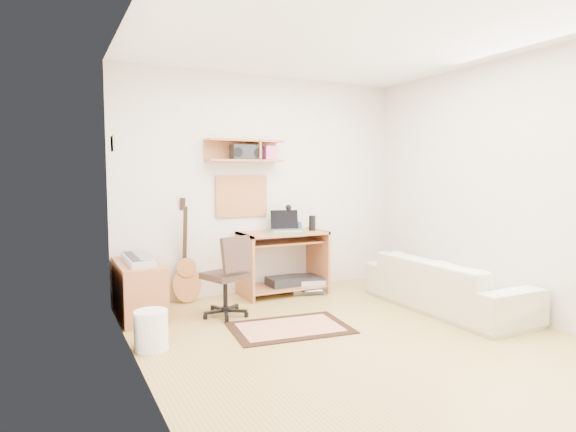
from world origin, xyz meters
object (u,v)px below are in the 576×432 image
desk (283,263)px  cabinet (139,289)px  sofa (446,275)px  task_chair (225,276)px  printer (309,284)px

desk → cabinet: bearing=-174.1°
sofa → task_chair: bearing=70.0°
cabinet → printer: cabinet is taller
task_chair → printer: 1.44m
task_chair → cabinet: (-0.78, 0.40, -0.14)m
desk → cabinet: (-1.70, -0.18, -0.10)m
task_chair → cabinet: 0.88m
desk → task_chair: size_ratio=1.20×
task_chair → printer: (1.28, 0.56, -0.33)m
desk → task_chair: (-0.92, -0.57, 0.04)m
cabinet → desk: bearing=5.9°
printer → task_chair: bearing=-141.5°
printer → sofa: bearing=-41.7°
cabinet → sofa: sofa is taller
desk → task_chair: bearing=-148.2°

